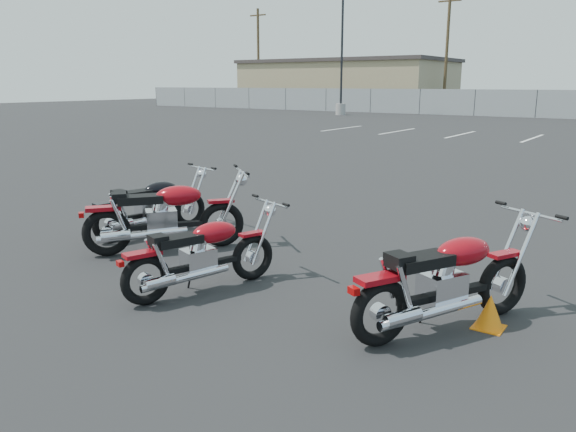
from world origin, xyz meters
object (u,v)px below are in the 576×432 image
Objects in this scene: motorcycle_front_red at (165,216)px; motorcycle_third_red at (202,255)px; motorcycle_rear_red at (446,281)px; motorcycle_second_black at (151,206)px.

motorcycle_third_red is (1.46, -0.83, -0.07)m from motorcycle_front_red.
motorcycle_rear_red is at bearing 12.61° from motorcycle_third_red.
motorcycle_second_black is (-0.83, 0.50, -0.06)m from motorcycle_front_red.
motorcycle_front_red is 1.68m from motorcycle_third_red.
motorcycle_rear_red is at bearing -3.93° from motorcycle_front_red.
motorcycle_second_black is at bearing 170.80° from motorcycle_rear_red.
motorcycle_front_red is at bearing 150.29° from motorcycle_third_red.
motorcycle_third_red is at bearing -30.29° from motorcycle_second_black.
motorcycle_front_red is 0.97m from motorcycle_second_black.
motorcycle_front_red reaches higher than motorcycle_third_red.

